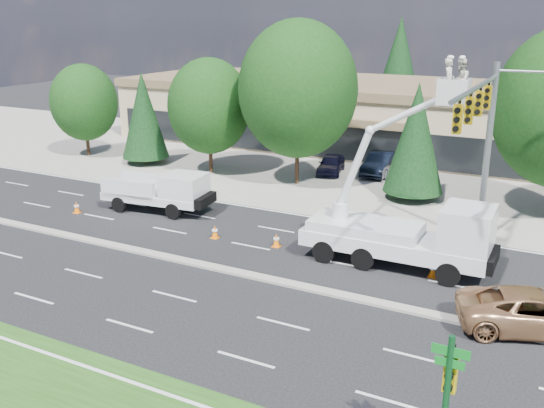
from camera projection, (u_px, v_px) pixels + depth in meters
The scene contains 23 objects.
ground at pixel (216, 269), 27.64m from camera, with size 140.00×140.00×0.00m, color black.
concrete_apron at pixel (363, 172), 44.57m from camera, with size 140.00×22.00×0.01m, color gray.
road_median at pixel (216, 268), 27.62m from camera, with size 120.00×0.55×0.12m, color gray.
strip_mall at pixel (403, 115), 52.17m from camera, with size 50.40×15.40×5.50m.
tree_front_a at pixel (84, 102), 48.73m from camera, with size 5.36×5.36×7.44m.
tree_front_b at pixel (144, 115), 46.26m from camera, with size 3.57×3.57×7.03m.
tree_front_c at pixel (209, 106), 43.30m from camera, with size 5.97×5.97×8.29m.
tree_front_d at pixel (298, 89), 39.75m from camera, with size 7.89×7.89×10.95m.
tree_front_e at pixel (416, 138), 36.97m from camera, with size 3.70×3.70×7.28m.
tree_back_a at pixel (279, 73), 69.71m from camera, with size 4.49×4.49×8.85m.
tree_back_b at pixel (399, 67), 63.20m from camera, with size 5.59×5.59×11.01m.
tree_back_c at pixel (542, 90), 57.51m from camera, with size 4.07×4.07×8.01m.
signal_mast at pixel (484, 131), 27.38m from camera, with size 2.76×10.16×9.00m.
street_sign_pole at pixel (448, 392), 14.51m from camera, with size 0.90×0.44×4.00m.
utility_pickup at pixel (162, 195), 35.47m from camera, with size 6.39×2.98×2.37m.
bucket_truck at pixel (411, 226), 27.19m from camera, with size 8.50×2.82×9.53m.
traffic_cone_a at pixel (77, 207), 35.38m from camera, with size 0.40×0.40×0.70m.
traffic_cone_b at pixel (215, 232), 31.37m from camera, with size 0.40×0.40×0.70m.
traffic_cone_c at pixel (276, 240), 30.21m from camera, with size 0.40×0.40×0.70m.
traffic_cone_d at pixel (433, 270), 26.68m from camera, with size 0.40×0.40×0.70m.
minivan at pixel (535, 311), 22.02m from camera, with size 2.56×5.55×1.54m, color tan.
parked_car_west at pixel (331, 164), 44.17m from camera, with size 1.64×4.08×1.39m, color black.
parked_car_east at pixel (381, 163), 43.85m from camera, with size 1.70×4.87×1.60m, color black.
Camera 1 is at (14.03, -21.44, 11.08)m, focal length 40.00 mm.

